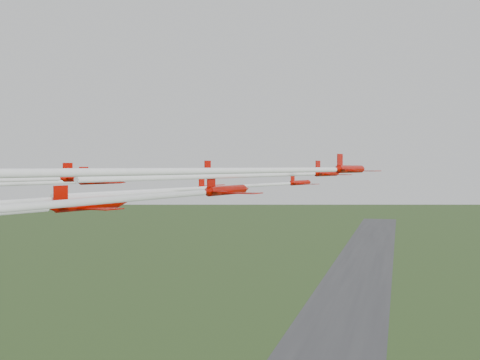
% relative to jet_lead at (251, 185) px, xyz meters
% --- Properties ---
extents(runway, '(38.00, 900.00, 0.04)m').
position_rel_jet_lead_xyz_m(runway, '(1.45, 196.03, -60.44)').
color(runway, '#38383B').
rests_on(runway, ground).
extents(jet_lead, '(21.27, 65.79, 2.37)m').
position_rel_jet_lead_xyz_m(jet_lead, '(0.00, 0.00, 0.00)').
color(jet_lead, '#AD0900').
extents(jet_row2_left, '(21.94, 62.47, 2.80)m').
position_rel_jet_lead_xyz_m(jet_row2_left, '(-12.61, -8.29, 2.03)').
color(jet_row2_left, '#AD0900').
extents(jet_row2_right, '(19.09, 57.34, 2.48)m').
position_rel_jet_lead_xyz_m(jet_row2_right, '(8.79, -16.93, 2.14)').
color(jet_row2_right, '#AD0900').
extents(jet_row3_left, '(17.43, 50.45, 2.95)m').
position_rel_jet_lead_xyz_m(jet_row3_left, '(-27.44, -17.02, 0.80)').
color(jet_row3_left, '#AD0900').
extents(jet_row3_mid, '(13.22, 53.29, 2.40)m').
position_rel_jet_lead_xyz_m(jet_row3_mid, '(-6.33, -22.86, -0.17)').
color(jet_row3_mid, '#AD0900').
extents(jet_row3_right, '(22.68, 65.28, 2.58)m').
position_rel_jet_lead_xyz_m(jet_row3_right, '(12.26, -32.43, 2.84)').
color(jet_row3_right, '#AD0900').
extents(jet_row4_left, '(14.12, 45.24, 2.53)m').
position_rel_jet_lead_xyz_m(jet_row4_left, '(-19.65, -34.06, 1.68)').
color(jet_row4_left, '#AD0900').
extents(jet_row4_right, '(16.43, 66.35, 2.75)m').
position_rel_jet_lead_xyz_m(jet_row4_right, '(0.98, -47.04, 0.35)').
color(jet_row4_right, '#AD0900').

